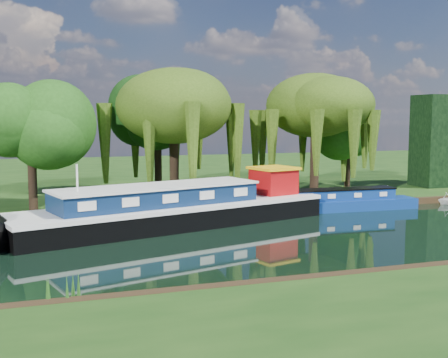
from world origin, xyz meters
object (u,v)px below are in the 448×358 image
object	(u,v)px
red_dinghy	(90,229)
white_cruiser	(447,204)
dutch_barge	(176,209)
narrowboat	(340,202)

from	to	relation	value
red_dinghy	white_cruiser	bearing A→B (deg)	-101.08
dutch_barge	white_cruiser	distance (m)	21.41
dutch_barge	red_dinghy	distance (m)	5.17
dutch_barge	narrowboat	xyz separation A→B (m)	(12.19, 1.88, -0.44)
dutch_barge	narrowboat	bearing A→B (deg)	-7.06
dutch_barge	narrowboat	world-z (taller)	dutch_barge
narrowboat	white_cruiser	distance (m)	9.14
dutch_barge	red_dinghy	world-z (taller)	dutch_barge
red_dinghy	white_cruiser	world-z (taller)	white_cruiser
red_dinghy	white_cruiser	xyz separation A→B (m)	(26.34, 1.27, 0.00)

